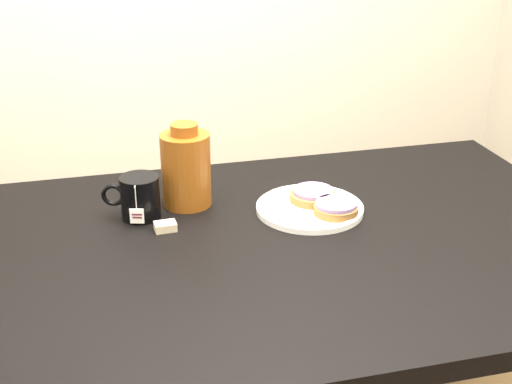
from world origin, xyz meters
TOP-DOWN VIEW (x-y plane):
  - table at (0.00, 0.00)m, footprint 1.40×0.90m
  - plate at (0.10, 0.12)m, footprint 0.24×0.24m
  - bagel_back at (0.12, 0.14)m, footprint 0.15×0.15m
  - bagel_front at (0.14, 0.07)m, footprint 0.14×0.14m
  - mug at (-0.27, 0.18)m, footprint 0.14×0.11m
  - teabag_pouch at (-0.22, 0.10)m, footprint 0.05×0.03m
  - bagel_package at (-0.16, 0.22)m, footprint 0.13×0.13m

SIDE VIEW (x-z plane):
  - table at x=0.00m, z-range 0.29..1.04m
  - plate at x=0.10m, z-range 0.75..0.77m
  - teabag_pouch at x=-0.22m, z-range 0.75..0.77m
  - bagel_back at x=0.12m, z-range 0.76..0.79m
  - bagel_front at x=0.14m, z-range 0.76..0.79m
  - mug at x=-0.27m, z-range 0.75..0.85m
  - bagel_package at x=-0.16m, z-range 0.74..0.93m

